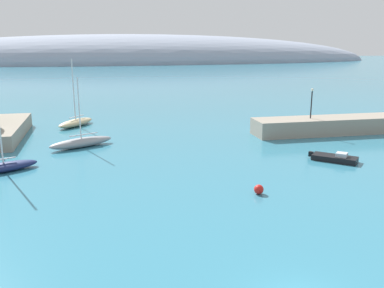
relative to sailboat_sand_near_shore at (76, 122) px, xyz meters
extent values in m
cube|color=gray|center=(32.69, -12.39, 0.48)|extent=(20.59, 4.66, 2.10)
ellipsoid|color=#8E99AD|center=(25.59, 187.83, -0.57)|extent=(295.79, 74.35, 31.55)
ellipsoid|color=#C6B284|center=(0.00, 0.00, -0.08)|extent=(5.74, 6.59, 0.98)
cylinder|color=silver|center=(0.00, 0.00, 4.63)|extent=(0.17, 0.17, 8.44)
cube|color=silver|center=(0.18, 0.24, 0.76)|extent=(1.93, 2.46, 0.10)
ellipsoid|color=navy|center=(-5.67, -20.65, -0.15)|extent=(6.33, 4.39, 0.84)
cube|color=silver|center=(-5.92, -20.77, 0.62)|extent=(2.53, 1.32, 0.10)
ellipsoid|color=gray|center=(1.09, -12.76, -0.03)|extent=(7.48, 4.87, 1.08)
cylinder|color=silver|center=(1.09, -12.76, 3.94)|extent=(0.14, 0.14, 6.87)
cube|color=silver|center=(1.39, -12.61, 0.86)|extent=(3.07, 1.59, 0.10)
cube|color=black|center=(26.07, -24.44, -0.29)|extent=(4.32, 4.25, 0.56)
cube|color=black|center=(24.34, -22.78, -0.16)|extent=(0.57, 0.56, 0.50)
cube|color=#B2B7C1|center=(26.54, -24.89, 0.18)|extent=(1.48, 1.48, 0.40)
sphere|color=red|center=(15.11, -31.46, -0.19)|extent=(0.77, 0.77, 0.77)
cylinder|color=black|center=(29.77, -12.42, 3.27)|extent=(0.16, 0.16, 3.49)
sphere|color=#EAEACC|center=(29.77, -12.42, 5.20)|extent=(0.36, 0.36, 0.36)
camera|label=1|loc=(2.94, -60.58, 11.16)|focal=39.09mm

